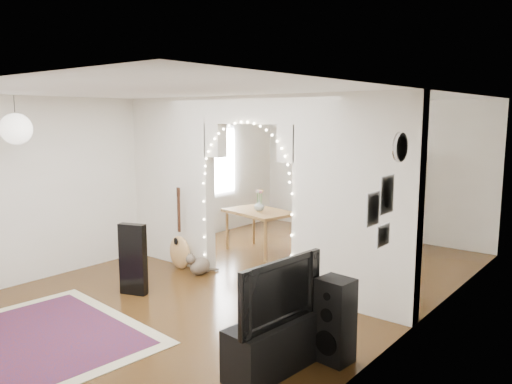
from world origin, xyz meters
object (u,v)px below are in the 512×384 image
Objects in this scene: acoustic_guitar at (179,239)px; dining_chair_left at (334,239)px; dining_table at (259,215)px; media_console at (273,346)px; dining_chair_right at (360,232)px; floor_speaker at (335,320)px; bookcase at (369,196)px.

acoustic_guitar is 2.05× the size of dining_chair_left.
dining_table is 1.40m from dining_chair_left.
acoustic_guitar reaches higher than media_console.
floor_speaker is at bearing -80.74° from dining_chair_right.
acoustic_guitar is 0.84× the size of dining_table.
media_console is 1.84× the size of dining_chair_left.
acoustic_guitar is at bearing -116.31° from bookcase.
dining_chair_left is (-2.01, 3.47, -0.18)m from floor_speaker.
acoustic_guitar is 1.95× the size of dining_chair_right.
dining_chair_right is (-1.89, 4.22, -0.16)m from floor_speaker.
media_console is at bearing -87.07° from dining_chair_right.
floor_speaker is at bearing 0.78° from acoustic_guitar.
media_console is at bearing -9.48° from acoustic_guitar.
bookcase reaches higher than dining_chair_right.
floor_speaker is 1.49× the size of dining_chair_right.
dining_chair_left is at bearing 77.25° from acoustic_guitar.
dining_table reaches higher than dining_chair_left.
dining_chair_left is at bearing -94.58° from bookcase.
acoustic_guitar is 3.51m from media_console.
bookcase is 0.88m from dining_chair_right.
media_console is 0.59× the size of bookcase.
dining_chair_left is (1.06, 0.80, -0.43)m from dining_table.
media_console is (-0.36, -0.54, -0.17)m from floor_speaker.
acoustic_guitar is at bearing -131.46° from dining_chair_right.
media_console is at bearing -78.45° from bookcase.
acoustic_guitar reaches higher than dining_table.
dining_table is at bearing 95.01° from acoustic_guitar.
floor_speaker is 5.29m from bookcase.
bookcase is at bearing 87.98° from acoustic_guitar.
bookcase is 1.51m from dining_chair_left.
bookcase is 2.43m from dining_table.
floor_speaker is 4.01m from dining_chair_left.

